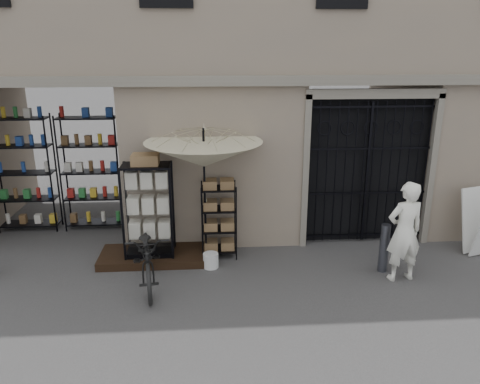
{
  "coord_description": "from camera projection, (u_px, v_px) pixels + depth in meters",
  "views": [
    {
      "loc": [
        -1.35,
        -6.53,
        3.88
      ],
      "look_at": [
        -0.8,
        1.4,
        1.35
      ],
      "focal_mm": 35.0,
      "sensor_mm": 36.0,
      "label": 1
    }
  ],
  "objects": [
    {
      "name": "ground",
      "position": [
        296.0,
        298.0,
        7.47
      ],
      "size": [
        80.0,
        80.0,
        0.0
      ],
      "primitive_type": "plane",
      "color": "black",
      "rests_on": "ground"
    },
    {
      "name": "main_building",
      "position": [
        269.0,
        13.0,
        9.91
      ],
      "size": [
        14.0,
        4.0,
        9.0
      ],
      "primitive_type": "cube",
      "color": "gray",
      "rests_on": "ground"
    },
    {
      "name": "shop_recess",
      "position": [
        52.0,
        168.0,
        9.39
      ],
      "size": [
        3.0,
        1.7,
        3.0
      ],
      "primitive_type": "cube",
      "color": "black",
      "rests_on": "ground"
    },
    {
      "name": "shop_shelving",
      "position": [
        58.0,
        173.0,
        9.94
      ],
      "size": [
        2.7,
        0.5,
        2.5
      ],
      "primitive_type": "cube",
      "color": "black",
      "rests_on": "ground"
    },
    {
      "name": "iron_gate",
      "position": [
        365.0,
        169.0,
        9.3
      ],
      "size": [
        2.5,
        0.21,
        3.0
      ],
      "color": "black",
      "rests_on": "ground"
    },
    {
      "name": "step_platform",
      "position": [
        154.0,
        256.0,
        8.77
      ],
      "size": [
        2.0,
        0.9,
        0.15
      ],
      "primitive_type": "cube",
      "color": "black",
      "rests_on": "ground"
    },
    {
      "name": "display_cabinet",
      "position": [
        149.0,
        215.0,
        8.48
      ],
      "size": [
        0.88,
        0.58,
        1.84
      ],
      "rotation": [
        0.0,
        0.0,
        0.06
      ],
      "color": "black",
      "rests_on": "step_platform"
    },
    {
      "name": "wire_rack",
      "position": [
        219.0,
        221.0,
        8.77
      ],
      "size": [
        0.69,
        0.54,
        1.43
      ],
      "rotation": [
        0.0,
        0.0,
        -0.15
      ],
      "color": "black",
      "rests_on": "ground"
    },
    {
      "name": "market_umbrella",
      "position": [
        204.0,
        147.0,
        8.22
      ],
      "size": [
        2.26,
        2.29,
        2.97
      ],
      "rotation": [
        0.0,
        0.0,
        -0.28
      ],
      "color": "black",
      "rests_on": "ground"
    },
    {
      "name": "white_bucket",
      "position": [
        211.0,
        260.0,
        8.46
      ],
      "size": [
        0.31,
        0.31,
        0.27
      ],
      "primitive_type": "cylinder",
      "rotation": [
        0.0,
        0.0,
        -0.14
      ],
      "color": "silver",
      "rests_on": "ground"
    },
    {
      "name": "bicycle",
      "position": [
        150.0,
        284.0,
        7.92
      ],
      "size": [
        0.82,
        1.1,
        1.93
      ],
      "primitive_type": "imported",
      "rotation": [
        0.0,
        0.0,
        0.15
      ],
      "color": "black",
      "rests_on": "ground"
    },
    {
      "name": "steel_bollard",
      "position": [
        384.0,
        248.0,
        8.23
      ],
      "size": [
        0.17,
        0.17,
        0.88
      ],
      "primitive_type": "cylinder",
      "rotation": [
        0.0,
        0.0,
        -0.03
      ],
      "color": "#4C4E59",
      "rests_on": "ground"
    },
    {
      "name": "shopkeeper",
      "position": [
        399.0,
        279.0,
        8.09
      ],
      "size": [
        0.91,
        1.83,
        0.42
      ],
      "primitive_type": "imported",
      "rotation": [
        0.0,
        0.0,
        3.31
      ],
      "color": "white",
      "rests_on": "ground"
    }
  ]
}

